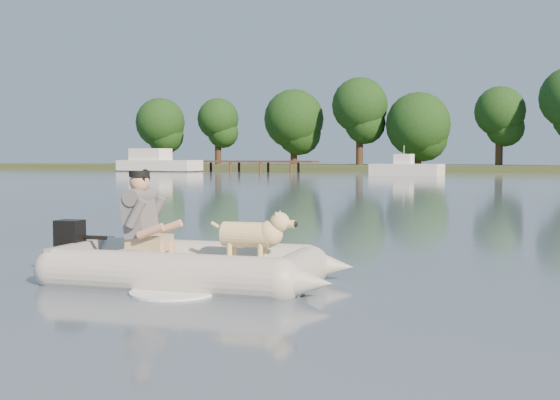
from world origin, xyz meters
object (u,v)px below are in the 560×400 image
at_px(motorboat, 407,161).
at_px(dog, 247,239).
at_px(dock, 225,166).
at_px(dinghy, 193,232).
at_px(man, 141,214).
at_px(cabin_cruiser, 159,160).

bearing_deg(motorboat, dog, -72.40).
distance_m(dock, dinghy, 58.24).
distance_m(dock, man, 57.97).
xyz_separation_m(dinghy, dog, (0.58, 0.11, -0.06)).
height_order(dock, motorboat, motorboat).
relative_size(dog, cabin_cruiser, 0.10).
relative_size(dock, dinghy, 4.25).
bearing_deg(dog, cabin_cruiser, 117.34).
height_order(dinghy, dog, dinghy).
bearing_deg(dock, motorboat, -18.82).
distance_m(dinghy, dog, 0.60).
xyz_separation_m(cabin_cruiser, motorboat, (24.00, -3.60, -0.02)).
xyz_separation_m(man, motorboat, (-7.29, 45.59, 0.35)).
bearing_deg(dock, cabin_cruiser, -153.66).
distance_m(dock, dog, 58.41).
xyz_separation_m(dock, cabin_cruiser, (-5.48, -2.71, 0.56)).
relative_size(dog, motorboat, 0.15).
xyz_separation_m(dinghy, cabin_cruiser, (-31.93, 49.17, 0.54)).
bearing_deg(dinghy, motorboat, 93.68).
relative_size(dock, man, 18.30).
bearing_deg(cabin_cruiser, dinghy, -54.55).
bearing_deg(man, dog, 0.00).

